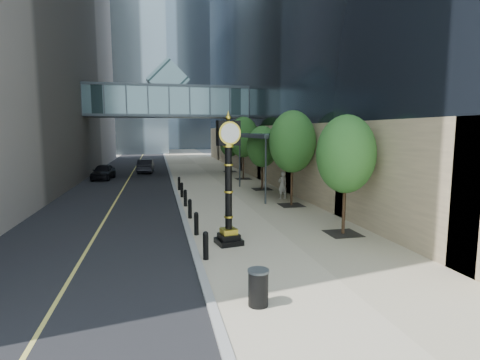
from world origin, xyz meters
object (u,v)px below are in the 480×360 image
pedestrian (283,185)px  car_far (146,166)px  trash_bin (258,289)px  car_near (103,172)px  street_clock (229,189)px

pedestrian → car_far: pedestrian is taller
trash_bin → car_near: car_near is taller
car_far → car_near: bearing=57.1°
street_clock → pedestrian: 10.73m
pedestrian → car_near: pedestrian is taller
pedestrian → car_far: (-9.35, 18.73, -0.23)m
pedestrian → street_clock: bearing=47.0°
car_near → trash_bin: bearing=-69.7°
trash_bin → car_far: size_ratio=0.20×
trash_bin → pedestrian: (5.64, 14.56, 0.47)m
street_clock → trash_bin: street_clock is taller
car_far → pedestrian: bearing=119.8°
street_clock → car_near: 24.11m
street_clock → pedestrian: (5.39, 9.18, -1.29)m
trash_bin → car_near: bearing=104.8°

